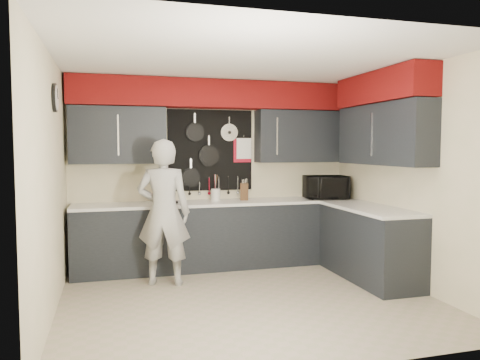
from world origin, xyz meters
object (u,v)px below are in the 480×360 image
object	(u,v)px
knife_block	(244,192)
person	(164,212)
utensil_crock	(216,195)
coffee_maker	(169,190)
microwave	(326,187)

from	to	relation	value
knife_block	person	distance (m)	1.39
utensil_crock	person	world-z (taller)	person
coffee_maker	utensil_crock	bearing A→B (deg)	-3.96
microwave	coffee_maker	bearing A→B (deg)	-173.79
utensil_crock	coffee_maker	size ratio (longest dim) A/B	0.50
knife_block	coffee_maker	world-z (taller)	coffee_maker
coffee_maker	person	bearing A→B (deg)	-111.33
utensil_crock	person	distance (m)	1.08
microwave	person	xyz separation A→B (m)	(-2.41, -0.55, -0.20)
microwave	person	bearing A→B (deg)	-158.49
utensil_crock	knife_block	bearing A→B (deg)	-4.87
knife_block	person	world-z (taller)	person
microwave	coffee_maker	world-z (taller)	coffee_maker
microwave	person	world-z (taller)	person
knife_block	person	bearing A→B (deg)	-132.20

